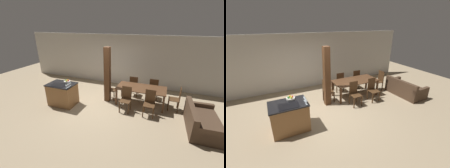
# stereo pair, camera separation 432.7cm
# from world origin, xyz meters

# --- Properties ---
(ground_plane) EXTENTS (16.00, 16.00, 0.00)m
(ground_plane) POSITION_xyz_m (0.00, 0.00, 0.00)
(ground_plane) COLOR #9E896B
(wall_back) EXTENTS (11.20, 0.08, 2.70)m
(wall_back) POSITION_xyz_m (0.00, 2.67, 1.35)
(wall_back) COLOR beige
(wall_back) RESTS_ON ground_plane
(kitchen_island) EXTENTS (1.12, 0.79, 0.93)m
(kitchen_island) POSITION_xyz_m (-1.37, -0.45, 0.46)
(kitchen_island) COLOR olive
(kitchen_island) RESTS_ON ground_plane
(fruit_bowl) EXTENTS (0.27, 0.27, 0.12)m
(fruit_bowl) POSITION_xyz_m (-1.25, -0.22, 0.97)
(fruit_bowl) COLOR silver
(fruit_bowl) RESTS_ON kitchen_island
(wine_glass_near) EXTENTS (0.07, 0.07, 0.17)m
(wine_glass_near) POSITION_xyz_m (-0.89, -0.76, 1.06)
(wine_glass_near) COLOR silver
(wine_glass_near) RESTS_ON kitchen_island
(wine_glass_middle) EXTENTS (0.07, 0.07, 0.17)m
(wine_glass_middle) POSITION_xyz_m (-0.89, -0.68, 1.06)
(wine_glass_middle) COLOR silver
(wine_glass_middle) RESTS_ON kitchen_island
(wine_glass_far) EXTENTS (0.07, 0.07, 0.17)m
(wine_glass_far) POSITION_xyz_m (-0.89, -0.59, 1.06)
(wine_glass_far) COLOR silver
(wine_glass_far) RESTS_ON kitchen_island
(wine_glass_end) EXTENTS (0.07, 0.07, 0.17)m
(wine_glass_end) POSITION_xyz_m (-0.89, -0.50, 1.06)
(wine_glass_end) COLOR silver
(wine_glass_end) RESTS_ON kitchen_island
(dining_table) EXTENTS (2.00, 0.96, 0.75)m
(dining_table) POSITION_xyz_m (1.70, 0.69, 0.66)
(dining_table) COLOR #51331E
(dining_table) RESTS_ON ground_plane
(dining_chair_near_left) EXTENTS (0.40, 0.40, 0.98)m
(dining_chair_near_left) POSITION_xyz_m (1.25, -0.01, 0.51)
(dining_chair_near_left) COLOR #472D19
(dining_chair_near_left) RESTS_ON ground_plane
(dining_chair_near_right) EXTENTS (0.40, 0.40, 0.98)m
(dining_chair_near_right) POSITION_xyz_m (2.15, -0.01, 0.51)
(dining_chair_near_right) COLOR #472D19
(dining_chair_near_right) RESTS_ON ground_plane
(dining_chair_far_left) EXTENTS (0.40, 0.40, 0.98)m
(dining_chair_far_left) POSITION_xyz_m (1.25, 1.39, 0.51)
(dining_chair_far_left) COLOR #472D19
(dining_chair_far_left) RESTS_ON ground_plane
(dining_chair_far_right) EXTENTS (0.40, 0.40, 0.98)m
(dining_chair_far_right) POSITION_xyz_m (2.15, 1.39, 0.51)
(dining_chair_far_right) COLOR #472D19
(dining_chair_far_right) RESTS_ON ground_plane
(dining_chair_head_end) EXTENTS (0.40, 0.40, 0.98)m
(dining_chair_head_end) POSITION_xyz_m (0.32, 0.69, 0.51)
(dining_chair_head_end) COLOR #472D19
(dining_chair_head_end) RESTS_ON ground_plane
(dining_chair_foot_end) EXTENTS (0.40, 0.40, 0.98)m
(dining_chair_foot_end) POSITION_xyz_m (3.08, 0.69, 0.51)
(dining_chair_foot_end) COLOR #472D19
(dining_chair_foot_end) RESTS_ON ground_plane
(couch) EXTENTS (0.99, 1.68, 0.76)m
(couch) POSITION_xyz_m (3.85, -0.25, 0.27)
(couch) COLOR #473323
(couch) RESTS_ON ground_plane
(timber_post) EXTENTS (0.23, 0.23, 2.36)m
(timber_post) POSITION_xyz_m (0.27, 0.52, 1.18)
(timber_post) COLOR #4C2D19
(timber_post) RESTS_ON ground_plane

